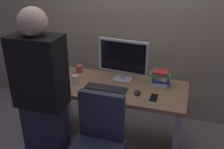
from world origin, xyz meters
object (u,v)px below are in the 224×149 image
at_px(cup_by_monitor, 79,69).
at_px(cell_phone, 154,98).
at_px(person_at_desk, 43,105).
at_px(monitor, 123,58).
at_px(cup_near_keyboard, 76,79).
at_px(mouse, 138,93).
at_px(desk, 113,103).
at_px(keyboard, 106,88).
at_px(book_stack, 160,78).

xyz_separation_m(cup_by_monitor, cell_phone, (0.92, -0.34, -0.04)).
height_order(person_at_desk, monitor, person_at_desk).
relative_size(monitor, cup_near_keyboard, 6.13).
relative_size(mouse, cup_near_keyboard, 1.13).
bearing_deg(person_at_desk, desk, 62.30).
height_order(desk, monitor, monitor).
height_order(person_at_desk, cup_near_keyboard, person_at_desk).
xyz_separation_m(person_at_desk, cup_by_monitor, (-0.09, 0.94, -0.08)).
distance_m(desk, person_at_desk, 0.89).
distance_m(monitor, mouse, 0.42).
bearing_deg(mouse, desk, 159.42).
relative_size(cup_by_monitor, cell_phone, 0.60).
bearing_deg(desk, keyboard, -116.27).
xyz_separation_m(mouse, cell_phone, (0.17, -0.03, -0.01)).
xyz_separation_m(keyboard, cell_phone, (0.49, -0.03, -0.01)).
relative_size(keyboard, book_stack, 1.96).
bearing_deg(person_at_desk, cup_near_keyboard, 91.44).
distance_m(cup_by_monitor, book_stack, 0.94).
xyz_separation_m(cup_near_keyboard, cell_phone, (0.85, -0.07, -0.04)).
height_order(person_at_desk, keyboard, person_at_desk).
xyz_separation_m(mouse, cup_by_monitor, (-0.76, 0.31, 0.03)).
xyz_separation_m(desk, monitor, (0.06, 0.16, 0.47)).
bearing_deg(mouse, cup_by_monitor, 157.43).
bearing_deg(cup_near_keyboard, keyboard, -6.05).
distance_m(person_at_desk, keyboard, 0.72).
bearing_deg(cup_near_keyboard, mouse, -3.58).
relative_size(book_stack, cell_phone, 1.53).
bearing_deg(cup_near_keyboard, person_at_desk, -88.56).
distance_m(monitor, book_stack, 0.44).
distance_m(mouse, cell_phone, 0.17).
distance_m(desk, book_stack, 0.57).
relative_size(cup_near_keyboard, cup_by_monitor, 1.02).
bearing_deg(desk, cup_near_keyboard, -171.14).
bearing_deg(cup_near_keyboard, monitor, 25.53).
height_order(desk, person_at_desk, person_at_desk).
height_order(person_at_desk, cell_phone, person_at_desk).
xyz_separation_m(person_at_desk, keyboard, (0.33, 0.63, -0.11)).
xyz_separation_m(desk, cell_phone, (0.45, -0.13, 0.22)).
distance_m(keyboard, book_stack, 0.58).
height_order(person_at_desk, mouse, person_at_desk).
height_order(person_at_desk, book_stack, person_at_desk).
height_order(desk, cell_phone, cell_phone).
height_order(cup_by_monitor, book_stack, book_stack).
bearing_deg(cell_phone, mouse, 170.94).
distance_m(desk, monitor, 0.50).
relative_size(mouse, book_stack, 0.46).
bearing_deg(cup_by_monitor, person_at_desk, -84.35).
distance_m(cup_near_keyboard, cell_phone, 0.85).
xyz_separation_m(desk, cup_near_keyboard, (-0.40, -0.06, 0.26)).
xyz_separation_m(person_at_desk, mouse, (0.66, 0.63, -0.10)).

